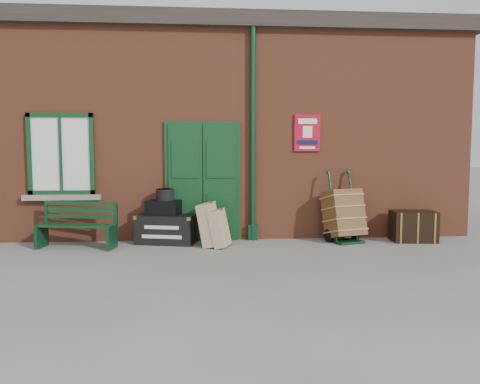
{
  "coord_description": "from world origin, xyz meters",
  "views": [
    {
      "loc": [
        -0.28,
        -7.4,
        1.7
      ],
      "look_at": [
        0.34,
        0.6,
        1.0
      ],
      "focal_mm": 35.0,
      "sensor_mm": 36.0,
      "label": 1
    }
  ],
  "objects": [
    {
      "name": "bench",
      "position": [
        -2.5,
        0.95,
        0.42
      ],
      "size": [
        1.41,
        0.66,
        0.84
      ],
      "rotation": [
        0.0,
        0.0,
        -0.19
      ],
      "color": "#0F371A",
      "rests_on": "ground"
    },
    {
      "name": "houdini_trunk",
      "position": [
        -0.97,
        1.25,
        0.27
      ],
      "size": [
        1.17,
        0.81,
        0.53
      ],
      "primitive_type": "cube",
      "rotation": [
        0.0,
        0.0,
        -0.23
      ],
      "color": "black",
      "rests_on": "ground"
    },
    {
      "name": "strongbox",
      "position": [
        -1.02,
        1.25,
        0.66
      ],
      "size": [
        0.67,
        0.55,
        0.27
      ],
      "primitive_type": "cube",
      "rotation": [
        0.0,
        0.0,
        -0.23
      ],
      "color": "black",
      "rests_on": "houdini_trunk"
    },
    {
      "name": "dark_trunk",
      "position": [
        3.67,
        1.07,
        0.29
      ],
      "size": [
        0.85,
        0.6,
        0.57
      ],
      "primitive_type": "cube",
      "rotation": [
        0.0,
        0.0,
        -0.11
      ],
      "color": "black",
      "rests_on": "ground"
    },
    {
      "name": "suitcase_front",
      "position": [
        -0.01,
        0.81,
        0.34
      ],
      "size": [
        0.46,
        0.57,
        0.68
      ],
      "primitive_type": "cube",
      "rotation": [
        0.0,
        -0.21,
        -0.3
      ],
      "color": "tan",
      "rests_on": "ground"
    },
    {
      "name": "suitcase_back",
      "position": [
        -0.19,
        0.91,
        0.4
      ],
      "size": [
        0.5,
        0.63,
        0.79
      ],
      "primitive_type": "cube",
      "rotation": [
        0.0,
        -0.18,
        -0.3
      ],
      "color": "tan",
      "rests_on": "ground"
    },
    {
      "name": "porter_trolley",
      "position": [
        2.34,
        1.15,
        0.51
      ],
      "size": [
        0.8,
        0.84,
        1.31
      ],
      "rotation": [
        0.0,
        0.0,
        0.29
      ],
      "color": "#0D361E",
      "rests_on": "ground"
    },
    {
      "name": "hatbox",
      "position": [
        -0.99,
        1.25,
        0.9
      ],
      "size": [
        0.38,
        0.38,
        0.21
      ],
      "primitive_type": "cylinder",
      "rotation": [
        0.0,
        0.0,
        -0.23
      ],
      "color": "black",
      "rests_on": "strongbox"
    },
    {
      "name": "station_building",
      "position": [
        -0.0,
        3.49,
        2.16
      ],
      "size": [
        10.3,
        4.3,
        4.36
      ],
      "color": "brown",
      "rests_on": "ground"
    },
    {
      "name": "ground",
      "position": [
        0.0,
        0.0,
        0.0
      ],
      "size": [
        80.0,
        80.0,
        0.0
      ],
      "primitive_type": "plane",
      "color": "gray",
      "rests_on": "ground"
    }
  ]
}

